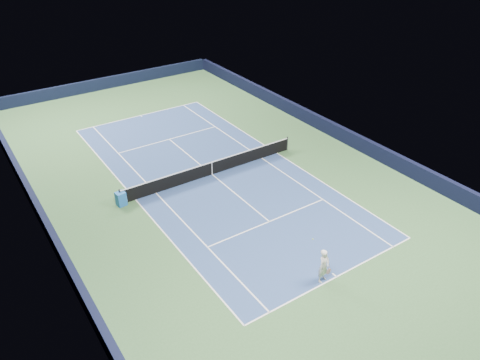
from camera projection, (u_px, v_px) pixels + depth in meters
ground at (212, 175)px, 31.35m from camera, size 40.00×40.00×0.00m
wall_far at (107, 83)px, 45.14m from camera, size 22.00×0.35×1.10m
wall_right at (332, 129)px, 36.21m from camera, size 0.35×40.00×1.10m
wall_left at (44, 221)px, 25.91m from camera, size 0.35×40.00×1.10m
court_surface at (212, 174)px, 31.35m from camera, size 10.97×23.77×0.01m
baseline_far at (140, 115)px, 39.78m from camera, size 10.97×0.08×0.00m
baseline_near at (337, 277)px, 22.90m from camera, size 10.97×0.08×0.00m
sideline_doubles_right at (277, 153)px, 33.95m from camera, size 0.08×23.77×0.00m
sideline_doubles_left at (136, 200)px, 28.73m from camera, size 0.08×23.77×0.00m
sideline_singles_right at (262, 158)px, 33.30m from camera, size 0.08×23.77×0.00m
sideline_singles_left at (156, 193)px, 29.39m from camera, size 0.08×23.77×0.00m
service_line_far at (169, 139)px, 35.89m from camera, size 8.23×0.08×0.00m
service_line_near at (269, 222)px, 26.80m from camera, size 8.23×0.08×0.00m
center_service_line at (212, 174)px, 31.34m from camera, size 0.08×12.80×0.00m
center_mark_far at (141, 116)px, 39.68m from camera, size 0.08×0.30×0.00m
center_mark_near at (334, 275)px, 23.01m from camera, size 0.08×0.30×0.00m
tennis_net at (212, 168)px, 31.09m from camera, size 12.90×0.10×1.07m
sponsor_cube at (121, 199)px, 28.02m from camera, size 0.62×0.56×0.89m
tennis_player at (324, 266)px, 22.23m from camera, size 0.87×1.34×1.86m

